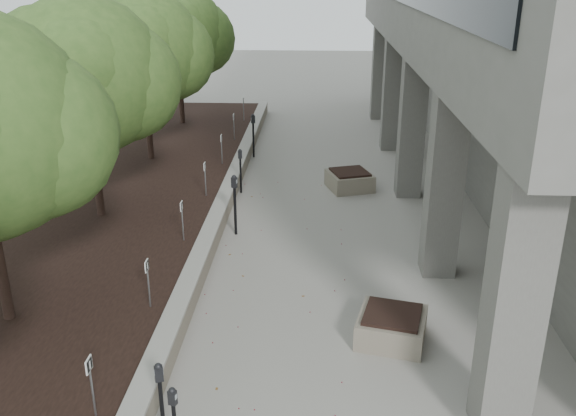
% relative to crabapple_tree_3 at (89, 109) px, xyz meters
% --- Properties ---
extents(retaining_wall, '(0.39, 26.00, 0.50)m').
position_rel_crabapple_tree_3_xyz_m(retaining_wall, '(2.97, 1.00, -2.87)').
color(retaining_wall, gray).
rests_on(retaining_wall, ground).
extents(planting_bed, '(7.00, 26.00, 0.40)m').
position_rel_crabapple_tree_3_xyz_m(planting_bed, '(-0.70, 1.00, -2.92)').
color(planting_bed, black).
rests_on(planting_bed, ground).
extents(crabapple_tree_3, '(4.60, 4.00, 5.44)m').
position_rel_crabapple_tree_3_xyz_m(crabapple_tree_3, '(0.00, 0.00, 0.00)').
color(crabapple_tree_3, '#355620').
rests_on(crabapple_tree_3, planting_bed).
extents(crabapple_tree_4, '(4.60, 4.00, 5.44)m').
position_rel_crabapple_tree_3_xyz_m(crabapple_tree_4, '(0.00, 5.00, 0.00)').
color(crabapple_tree_4, '#355620').
rests_on(crabapple_tree_4, planting_bed).
extents(crabapple_tree_5, '(4.60, 4.00, 5.44)m').
position_rel_crabapple_tree_3_xyz_m(crabapple_tree_5, '(0.00, 10.00, 0.00)').
color(crabapple_tree_5, '#355620').
rests_on(crabapple_tree_5, planting_bed).
extents(parking_sign_2, '(0.04, 0.22, 0.96)m').
position_rel_crabapple_tree_3_xyz_m(parking_sign_2, '(2.45, -7.50, -2.24)').
color(parking_sign_2, black).
rests_on(parking_sign_2, planting_bed).
extents(parking_sign_3, '(0.04, 0.22, 0.96)m').
position_rel_crabapple_tree_3_xyz_m(parking_sign_3, '(2.45, -4.50, -2.24)').
color(parking_sign_3, black).
rests_on(parking_sign_3, planting_bed).
extents(parking_sign_4, '(0.04, 0.22, 0.96)m').
position_rel_crabapple_tree_3_xyz_m(parking_sign_4, '(2.45, -1.50, -2.24)').
color(parking_sign_4, black).
rests_on(parking_sign_4, planting_bed).
extents(parking_sign_5, '(0.04, 0.22, 0.96)m').
position_rel_crabapple_tree_3_xyz_m(parking_sign_5, '(2.45, 1.50, -2.24)').
color(parking_sign_5, black).
rests_on(parking_sign_5, planting_bed).
extents(parking_sign_6, '(0.04, 0.22, 0.96)m').
position_rel_crabapple_tree_3_xyz_m(parking_sign_6, '(2.45, 4.50, -2.24)').
color(parking_sign_6, black).
rests_on(parking_sign_6, planting_bed).
extents(parking_sign_7, '(0.04, 0.22, 0.96)m').
position_rel_crabapple_tree_3_xyz_m(parking_sign_7, '(2.45, 7.50, -2.24)').
color(parking_sign_7, black).
rests_on(parking_sign_7, planting_bed).
extents(parking_sign_8, '(0.04, 0.22, 0.96)m').
position_rel_crabapple_tree_3_xyz_m(parking_sign_8, '(2.45, 10.50, -2.24)').
color(parking_sign_8, black).
rests_on(parking_sign_8, planting_bed).
extents(parking_meter_1, '(0.16, 0.14, 1.35)m').
position_rel_crabapple_tree_3_xyz_m(parking_meter_1, '(3.42, -7.55, -2.45)').
color(parking_meter_1, black).
rests_on(parking_meter_1, ground).
extents(parking_meter_3, '(0.18, 0.15, 1.58)m').
position_rel_crabapple_tree_3_xyz_m(parking_meter_3, '(3.49, -0.19, -2.33)').
color(parking_meter_3, black).
rests_on(parking_meter_3, ground).
extents(parking_meter_4, '(0.14, 0.10, 1.36)m').
position_rel_crabapple_tree_3_xyz_m(parking_meter_4, '(3.25, 2.88, -2.44)').
color(parking_meter_4, black).
rests_on(parking_meter_4, ground).
extents(parking_meter_5, '(0.18, 0.16, 1.56)m').
position_rel_crabapple_tree_3_xyz_m(parking_meter_5, '(3.25, 6.62, -2.34)').
color(parking_meter_5, black).
rests_on(parking_meter_5, ground).
extents(planter_front, '(1.42, 1.42, 0.55)m').
position_rel_crabapple_tree_3_xyz_m(planter_front, '(6.91, -4.76, -2.85)').
color(planter_front, gray).
rests_on(planter_front, ground).
extents(planter_back, '(1.53, 1.53, 0.57)m').
position_rel_crabapple_tree_3_xyz_m(planter_back, '(6.51, 3.40, -2.84)').
color(planter_back, gray).
rests_on(planter_back, ground).
extents(berry_scatter, '(3.30, 14.10, 0.02)m').
position_rel_crabapple_tree_3_xyz_m(berry_scatter, '(4.70, -3.00, -3.11)').
color(berry_scatter, maroon).
rests_on(berry_scatter, ground).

